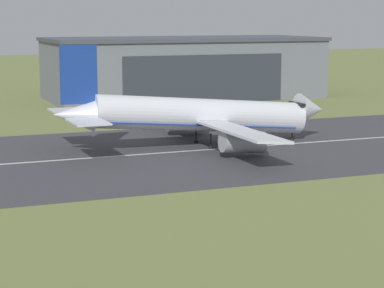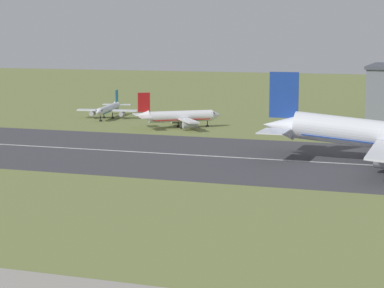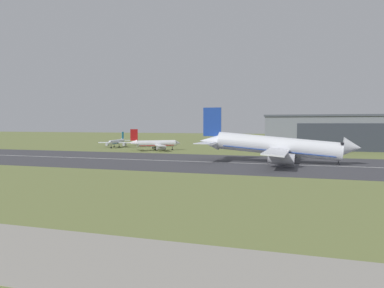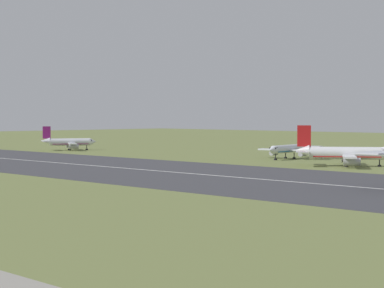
# 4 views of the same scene
# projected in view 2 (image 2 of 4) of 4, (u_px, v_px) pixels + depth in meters

# --- Properties ---
(runway_strip) EXTENTS (517.00, 52.81, 0.06)m
(runway_strip) POSITION_uv_depth(u_px,v_px,m) (128.00, 152.00, 159.62)
(runway_strip) COLOR #3D3D42
(runway_strip) RESTS_ON ground_plane
(runway_centreline) EXTENTS (465.30, 0.70, 0.01)m
(runway_centreline) POSITION_uv_depth(u_px,v_px,m) (128.00, 151.00, 159.61)
(runway_centreline) COLOR silver
(runway_centreline) RESTS_ON runway_strip
(airplane_parked_west) EXTENTS (18.50, 23.37, 7.68)m
(airplane_parked_west) POSITION_uv_depth(u_px,v_px,m) (108.00, 109.00, 222.09)
(airplane_parked_west) COLOR silver
(airplane_parked_west) RESTS_ON ground_plane
(airplane_parked_east) EXTENTS (23.20, 22.05, 9.67)m
(airplane_parked_east) POSITION_uv_depth(u_px,v_px,m) (179.00, 117.00, 199.10)
(airplane_parked_east) COLOR white
(airplane_parked_east) RESTS_ON ground_plane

